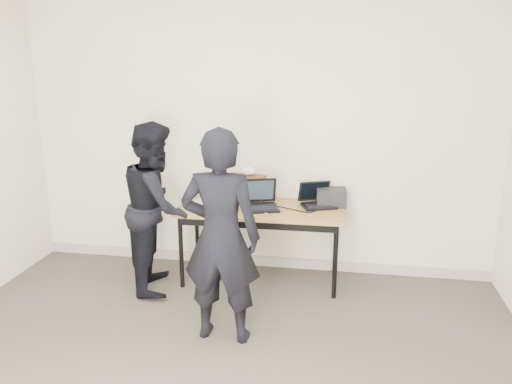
% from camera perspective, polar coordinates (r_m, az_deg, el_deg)
% --- Properties ---
extents(room, '(4.60, 4.60, 2.80)m').
position_cam_1_polar(room, '(2.62, -8.04, -0.79)').
color(room, '#453F34').
rests_on(room, ground).
extents(desk, '(1.51, 0.67, 0.72)m').
position_cam_1_polar(desk, '(4.57, 0.54, -2.51)').
color(desk, olive).
rests_on(desk, ground).
extents(laptop_beige, '(0.37, 0.37, 0.24)m').
position_cam_1_polar(laptop_beige, '(4.59, -5.69, -1.09)').
color(laptop_beige, beige).
rests_on(laptop_beige, desk).
extents(laptop_center, '(0.41, 0.40, 0.26)m').
position_cam_1_polar(laptop_center, '(4.53, 0.38, -1.11)').
color(laptop_center, black).
rests_on(laptop_center, desk).
extents(laptop_right, '(0.38, 0.37, 0.22)m').
position_cam_1_polar(laptop_right, '(4.63, 6.97, -0.98)').
color(laptop_right, black).
rests_on(laptop_right, desk).
extents(leather_satchel, '(0.38, 0.23, 0.25)m').
position_cam_1_polar(leather_satchel, '(4.76, -1.17, 0.57)').
color(leather_satchel, brown).
rests_on(leather_satchel, desk).
extents(tissue, '(0.14, 0.12, 0.08)m').
position_cam_1_polar(tissue, '(4.72, -0.81, 2.41)').
color(tissue, white).
rests_on(tissue, leather_satchel).
extents(equipment_box, '(0.28, 0.25, 0.15)m').
position_cam_1_polar(equipment_box, '(4.66, 8.59, -0.58)').
color(equipment_box, black).
rests_on(equipment_box, desk).
extents(power_brick, '(0.09, 0.06, 0.03)m').
position_cam_1_polar(power_brick, '(4.43, -2.62, -2.10)').
color(power_brick, black).
rests_on(power_brick, desk).
extents(cables, '(1.16, 0.32, 0.01)m').
position_cam_1_polar(cables, '(4.51, 1.53, -1.90)').
color(cables, black).
rests_on(cables, desk).
extents(person_typist, '(0.59, 0.40, 1.60)m').
position_cam_1_polar(person_typist, '(3.61, -4.05, -5.18)').
color(person_typist, black).
rests_on(person_typist, ground).
extents(person_observer, '(0.74, 0.86, 1.52)m').
position_cam_1_polar(person_observer, '(4.53, -11.27, -1.67)').
color(person_observer, black).
rests_on(person_observer, ground).
extents(baseboard, '(4.50, 0.03, 0.10)m').
position_cam_1_polar(baseboard, '(5.11, 0.07, -7.82)').
color(baseboard, '#B0A291').
rests_on(baseboard, ground).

